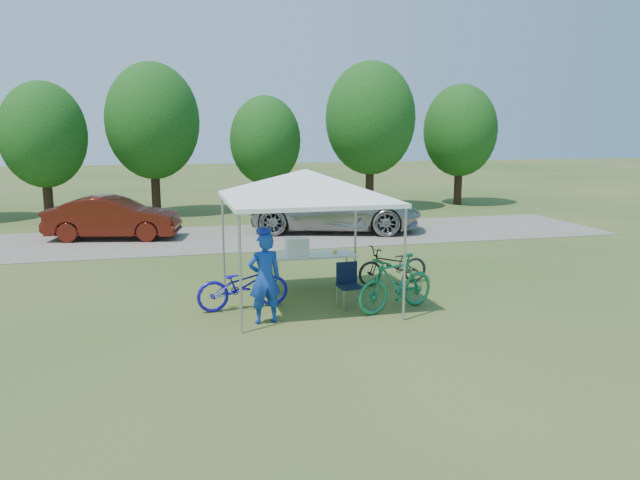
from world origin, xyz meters
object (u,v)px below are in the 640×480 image
object	(u,v)px
minivan	(336,207)
folding_chair	(348,280)
folding_table	(313,256)
cooler	(297,247)
sedan	(113,218)
cyclist	(265,278)
bike_green	(396,283)
bike_blue	(243,285)
bike_dark	(393,265)

from	to	relation	value
minivan	folding_chair	bearing A→B (deg)	-177.76
minivan	folding_table	bearing A→B (deg)	176.95
cooler	sedan	size ratio (longest dim) A/B	0.12
folding_chair	cyclist	distance (m)	1.97
bike_green	sedan	distance (m)	11.24
sedan	cyclist	bearing A→B (deg)	-150.10
bike_blue	bike_dark	size ratio (longest dim) A/B	1.08
folding_table	bike_green	size ratio (longest dim) A/B	1.00
bike_blue	sedan	bearing A→B (deg)	10.63
cyclist	sedan	world-z (taller)	cyclist
folding_chair	minivan	distance (m)	9.09
bike_dark	minivan	distance (m)	7.48
folding_table	cyclist	distance (m)	2.71
cooler	bike_green	world-z (taller)	cooler
bike_blue	minivan	distance (m)	9.56
bike_green	minivan	bearing A→B (deg)	151.48
folding_table	bike_blue	bearing A→B (deg)	-143.24
bike_blue	sedan	xyz separation A→B (m)	(-3.02, 8.72, 0.22)
cooler	minivan	bearing A→B (deg)	68.13
cyclist	cooler	bearing A→B (deg)	-122.79
minivan	bike_dark	bearing A→B (deg)	-169.27
folding_chair	bike_dark	xyz separation A→B (m)	(1.48, 1.38, -0.07)
bike_blue	minivan	bearing A→B (deg)	-35.01
cyclist	folding_table	bearing A→B (deg)	-129.93
bike_dark	bike_green	bearing A→B (deg)	-24.95
bike_green	sedan	size ratio (longest dim) A/B	0.45
cyclist	folding_chair	bearing A→B (deg)	-165.52
bike_blue	cyclist	bearing A→B (deg)	-172.89
cooler	sedan	bearing A→B (deg)	120.53
bike_blue	bike_green	world-z (taller)	bike_green
bike_blue	bike_green	bearing A→B (deg)	-114.99
folding_table	sedan	bearing A→B (deg)	122.62
bike_green	sedan	world-z (taller)	sedan
cooler	bike_blue	distance (m)	1.94
cooler	bike_blue	bearing A→B (deg)	-136.43
folding_chair	bike_dark	world-z (taller)	bike_dark
bike_green	bike_blue	bearing A→B (deg)	-126.56
cooler	bike_blue	xyz separation A→B (m)	(-1.36, -1.30, -0.46)
cyclist	minivan	distance (m)	10.34
bike_green	minivan	xyz separation A→B (m)	(1.41, 9.40, 0.28)
folding_table	minivan	size ratio (longest dim) A/B	0.32
folding_table	sedan	size ratio (longest dim) A/B	0.45
bike_dark	cooler	bearing A→B (deg)	-100.46
bike_green	minivan	size ratio (longest dim) A/B	0.32
cyclist	bike_green	size ratio (longest dim) A/B	0.91
folding_chair	bike_blue	bearing A→B (deg)	167.76
folding_chair	bike_green	distance (m)	0.99
minivan	bike_blue	bearing A→B (deg)	169.68
cyclist	minivan	size ratio (longest dim) A/B	0.29
bike_dark	sedan	world-z (taller)	sedan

